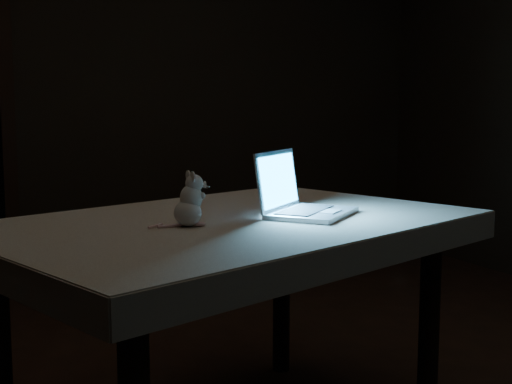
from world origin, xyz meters
name	(u,v)px	position (x,y,z in m)	size (l,w,h in m)	color
back_wall	(108,68)	(0.00, 2.50, 1.30)	(4.50, 0.04, 2.60)	black
table	(231,337)	(-0.23, 0.02, 0.36)	(1.35, 0.87, 0.72)	black
tablecloth	(207,238)	(-0.32, -0.03, 0.69)	(1.43, 0.95, 0.08)	beige
laptop	(313,184)	(0.02, -0.04, 0.83)	(0.29, 0.25, 0.20)	#BCBBC1
plush_mouse	(188,199)	(-0.39, -0.05, 0.81)	(0.11, 0.11, 0.15)	silver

